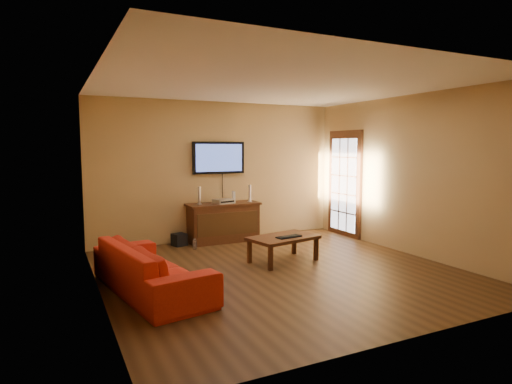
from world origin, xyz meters
TOP-DOWN VIEW (x-y plane):
  - ground_plane at (0.00, 0.00)m, footprint 5.00×5.00m
  - room_walls at (0.00, 0.62)m, footprint 5.00×5.00m
  - french_door at (2.46, 1.70)m, footprint 0.07×1.02m
  - media_console at (-0.02, 2.23)m, footprint 1.41×0.54m
  - television at (-0.02, 2.45)m, footprint 1.06×0.08m
  - coffee_table at (0.30, 0.44)m, footprint 1.18×0.85m
  - sofa at (-1.90, -0.07)m, footprint 0.99×2.21m
  - speaker_left at (-0.49, 2.25)m, footprint 0.09×0.09m
  - speaker_right at (0.54, 2.21)m, footprint 0.09×0.09m
  - av_receiver at (-0.02, 2.21)m, footprint 0.41×0.34m
  - game_console at (0.19, 2.20)m, footprint 0.08×0.17m
  - subwoofer at (-0.89, 2.25)m, footprint 0.29×0.29m
  - bottle at (-0.72, 1.86)m, footprint 0.07×0.07m
  - keyboard at (0.35, 0.34)m, footprint 0.44×0.22m

SIDE VIEW (x-z plane):
  - ground_plane at x=0.00m, z-range 0.00..0.00m
  - bottle at x=-0.72m, z-range -0.01..0.19m
  - subwoofer at x=-0.89m, z-range 0.00..0.23m
  - coffee_table at x=0.30m, z-range 0.15..0.56m
  - media_console at x=-0.02m, z-range 0.00..0.75m
  - sofa at x=-1.90m, z-range 0.00..0.84m
  - keyboard at x=0.35m, z-range 0.41..0.43m
  - av_receiver at x=-0.02m, z-range 0.75..0.83m
  - game_console at x=0.19m, z-range 0.75..0.97m
  - speaker_right at x=0.54m, z-range 0.74..1.07m
  - speaker_left at x=-0.49m, z-range 0.74..1.07m
  - french_door at x=2.46m, z-range -0.06..2.16m
  - television at x=-0.02m, z-range 1.30..1.93m
  - room_walls at x=0.00m, z-range -0.81..4.19m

